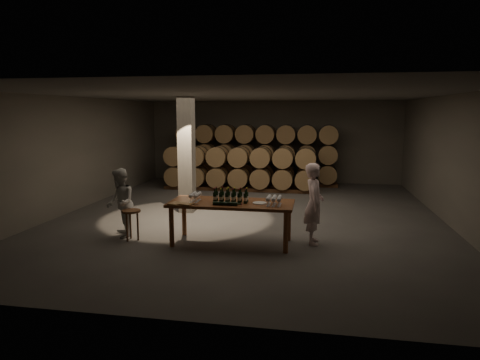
% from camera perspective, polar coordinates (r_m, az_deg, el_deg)
% --- Properties ---
extents(room, '(12.00, 12.00, 12.00)m').
position_cam_1_polar(room, '(11.92, -7.13, 3.33)').
color(room, '#494744').
rests_on(room, ground).
extents(tasting_table, '(2.60, 1.10, 0.90)m').
position_cam_1_polar(tasting_table, '(9.01, -1.15, -3.59)').
color(tasting_table, brown).
rests_on(tasting_table, ground).
extents(barrel_stack_back, '(6.26, 0.95, 2.31)m').
position_cam_1_polar(barrel_stack_back, '(16.56, 2.13, 3.55)').
color(barrel_stack_back, '#58331E').
rests_on(barrel_stack_back, ground).
extents(barrel_stack_front, '(5.48, 0.95, 1.57)m').
position_cam_1_polar(barrel_stack_front, '(15.29, -0.06, 1.71)').
color(barrel_stack_front, '#58331E').
rests_on(barrel_stack_front, ground).
extents(bottle_cluster, '(0.73, 0.23, 0.31)m').
position_cam_1_polar(bottle_cluster, '(8.94, -1.25, -2.29)').
color(bottle_cluster, black).
rests_on(bottle_cluster, tasting_table).
extents(lying_bottles, '(0.60, 0.08, 0.08)m').
position_cam_1_polar(lying_bottles, '(8.65, -1.91, -3.16)').
color(lying_bottles, black).
rests_on(lying_bottles, tasting_table).
extents(glass_cluster_left, '(0.20, 0.42, 0.18)m').
position_cam_1_polar(glass_cluster_left, '(9.11, -5.99, -2.01)').
color(glass_cluster_left, silver).
rests_on(glass_cluster_left, tasting_table).
extents(glass_cluster_right, '(0.31, 0.42, 0.18)m').
position_cam_1_polar(glass_cluster_right, '(8.71, 4.57, -2.48)').
color(glass_cluster_right, silver).
rests_on(glass_cluster_right, tasting_table).
extents(plate, '(0.30, 0.30, 0.02)m').
position_cam_1_polar(plate, '(8.86, 2.65, -3.08)').
color(plate, silver).
rests_on(plate, tasting_table).
extents(notebook_near, '(0.28, 0.25, 0.03)m').
position_cam_1_polar(notebook_near, '(8.77, -7.14, -3.22)').
color(notebook_near, brown).
rests_on(notebook_near, tasting_table).
extents(notebook_corner, '(0.31, 0.35, 0.02)m').
position_cam_1_polar(notebook_corner, '(8.88, -8.57, -3.11)').
color(notebook_corner, brown).
rests_on(notebook_corner, tasting_table).
extents(pen, '(0.13, 0.02, 0.01)m').
position_cam_1_polar(pen, '(8.74, -5.97, -3.30)').
color(pen, black).
rests_on(pen, tasting_table).
extents(stool, '(0.40, 0.40, 0.67)m').
position_cam_1_polar(stool, '(9.59, -14.29, -4.62)').
color(stool, '#58331E').
rests_on(stool, ground).
extents(person_man, '(0.45, 0.65, 1.72)m').
position_cam_1_polar(person_man, '(9.12, 9.83, -3.15)').
color(person_man, white).
rests_on(person_man, ground).
extents(person_woman, '(0.88, 0.94, 1.54)m').
position_cam_1_polar(person_woman, '(9.87, -15.68, -2.97)').
color(person_woman, silver).
rests_on(person_woman, ground).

